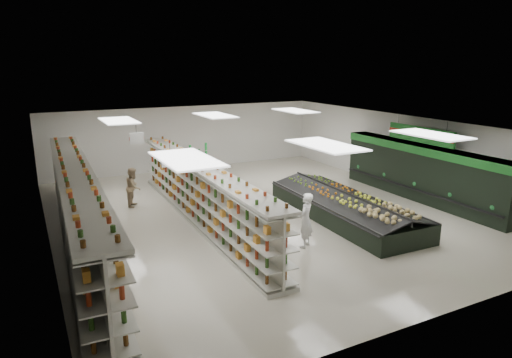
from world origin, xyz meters
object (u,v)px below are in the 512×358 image
shopper_background (133,187)px  shopper_main (306,220)px  gondola_left (78,211)px  soda_endcap (195,163)px  gondola_center (199,195)px  produce_island (344,206)px

shopper_background → shopper_main: bearing=-123.8°
gondola_left → shopper_background: (2.29, 3.02, -0.30)m
gondola_left → soda_endcap: bearing=47.5°
soda_endcap → gondola_left: bearing=-134.5°
shopper_main → shopper_background: shopper_main is taller
soda_endcap → gondola_center: bearing=-108.4°
gondola_left → gondola_center: (3.94, 0.27, -0.12)m
shopper_main → produce_island: bearing=172.1°
gondola_center → shopper_main: 4.11m
gondola_left → gondola_center: gondola_left is taller
soda_endcap → shopper_main: 9.23m
produce_island → gondola_left: bearing=168.1°
soda_endcap → shopper_background: soda_endcap is taller
gondola_center → soda_endcap: (1.87, 5.63, -0.18)m
gondola_center → shopper_background: size_ratio=7.85×
gondola_left → gondola_center: size_ratio=1.13×
gondola_center → soda_endcap: 5.94m
shopper_background → soda_endcap: bearing=-24.2°
soda_endcap → shopper_main: shopper_main is taller
produce_island → shopper_main: bearing=-149.9°
gondola_center → gondola_left: bearing=-175.2°
gondola_center → shopper_background: (-1.65, 2.75, -0.19)m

